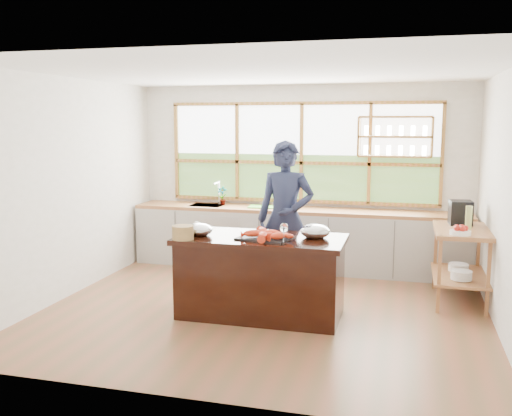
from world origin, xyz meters
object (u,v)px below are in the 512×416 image
(cook, at_px, (286,219))
(espresso_machine, at_px, (460,213))
(island, at_px, (261,276))
(wicker_basket, at_px, (183,233))

(cook, xyz_separation_m, espresso_machine, (2.09, 0.54, 0.08))
(island, height_order, cook, cook)
(island, bearing_deg, cook, 83.29)
(espresso_machine, bearing_deg, island, -152.38)
(cook, bearing_deg, espresso_machine, 12.10)
(cook, bearing_deg, island, -99.03)
(island, bearing_deg, espresso_machine, 32.21)
(espresso_machine, height_order, wicker_basket, espresso_machine)
(island, bearing_deg, wicker_basket, -156.17)
(cook, height_order, espresso_machine, cook)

